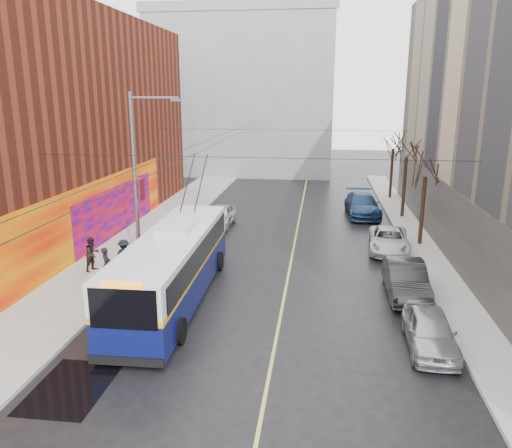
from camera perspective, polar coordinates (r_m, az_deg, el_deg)
The scene contains 22 objects.
ground at distance 16.66m, azimuth -4.10°, elevation -17.57°, with size 140.00×140.00×0.00m, color black.
sidewalk_left at distance 29.36m, azimuth -14.85°, elevation -3.30°, with size 4.00×60.00×0.15m, color gray.
sidewalk_right at distance 27.91m, azimuth 19.62°, elevation -4.61°, with size 2.00×60.00×0.15m, color gray.
lane_line at distance 29.21m, azimuth 4.25°, elevation -3.08°, with size 0.12×50.00×0.01m, color #BFB74C.
building_left at distance 33.68m, azimuth -27.22°, elevation 9.85°, with size 12.11×36.00×14.00m.
building_far at distance 59.46m, azimuth -1.26°, elevation 14.77°, with size 20.50×12.10×18.00m.
streetlight_pole at distance 25.78m, azimuth -13.35°, elevation 5.27°, with size 2.65×0.60×9.00m.
catenary_wires at distance 29.20m, azimuth -3.47°, elevation 9.46°, with size 18.00×60.00×0.22m.
tree_near at distance 30.65m, azimuth 18.89°, elevation 6.56°, with size 3.20×3.20×6.40m.
tree_mid at distance 37.46m, azimuth 16.89°, elevation 8.47°, with size 3.20×3.20×6.68m.
tree_far at distance 44.36m, azimuth 15.46°, elevation 9.29°, with size 3.20×3.20×6.57m.
puddle at distance 17.33m, azimuth -20.38°, elevation -17.13°, with size 2.23×3.20×0.01m, color black.
pigeons_flying at distance 23.79m, azimuth -7.42°, elevation 10.56°, with size 3.35×1.90×0.82m.
trolleybus at distance 22.22m, azimuth -9.41°, elevation -4.66°, with size 3.04×12.24×5.77m.
parked_car_a at distance 19.22m, azimuth 19.25°, elevation -11.42°, with size 1.64×4.07×1.39m, color #ABACB0.
parked_car_b at distance 23.59m, azimuth 16.75°, elevation -6.07°, with size 1.64×4.71×1.55m, color #262629.
parked_car_c at distance 29.93m, azimuth 14.93°, elevation -1.78°, with size 2.21×4.79×1.33m, color silver.
parked_car_d at distance 38.24m, azimuth 12.07°, elevation 2.17°, with size 2.32×5.71×1.66m, color navy.
following_car at distance 34.45m, azimuth -4.14°, elevation 0.95°, with size 1.75×4.34×1.48m, color #B6B6BB.
pedestrian_a at distance 24.77m, azimuth -16.71°, elevation -4.50°, with size 0.63×0.41×1.73m, color black.
pedestrian_b at distance 26.58m, azimuth -18.18°, elevation -3.28°, with size 0.85×0.66×1.75m, color black.
pedestrian_c at distance 26.11m, azimuth -14.82°, elevation -3.48°, with size 1.06×0.61×1.64m, color black.
Camera 1 is at (2.95, -13.79, 8.86)m, focal length 35.00 mm.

